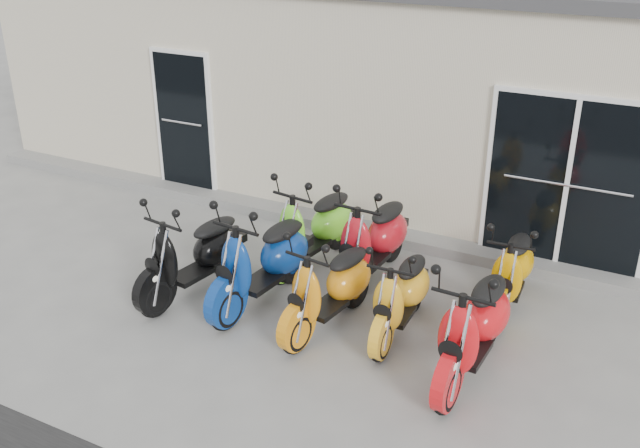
{
  "coord_description": "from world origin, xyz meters",
  "views": [
    {
      "loc": [
        3.63,
        -6.44,
        4.38
      ],
      "look_at": [
        0.0,
        0.6,
        0.75
      ],
      "focal_mm": 40.0,
      "sensor_mm": 36.0,
      "label": 1
    }
  ],
  "objects_px": {
    "scooter_front_orange_a": "(329,277)",
    "scooter_front_orange_b": "(401,286)",
    "scooter_front_black": "(192,244)",
    "scooter_back_green": "(313,217)",
    "scooter_front_red": "(475,315)",
    "scooter_back_red": "(373,230)",
    "scooter_front_blue": "(262,250)",
    "scooter_back_yellow": "(513,262)"
  },
  "relations": [
    {
      "from": "scooter_front_red",
      "to": "scooter_front_black",
      "type": "bearing_deg",
      "value": -177.99
    },
    {
      "from": "scooter_front_orange_a",
      "to": "scooter_back_red",
      "type": "relative_size",
      "value": 0.91
    },
    {
      "from": "scooter_back_green",
      "to": "scooter_front_red",
      "type": "bearing_deg",
      "value": -20.15
    },
    {
      "from": "scooter_front_orange_a",
      "to": "scooter_back_green",
      "type": "bearing_deg",
      "value": 132.88
    },
    {
      "from": "scooter_front_red",
      "to": "scooter_back_yellow",
      "type": "xyz_separation_m",
      "value": [
        0.03,
        1.49,
        -0.1
      ]
    },
    {
      "from": "scooter_front_red",
      "to": "scooter_back_green",
      "type": "bearing_deg",
      "value": 153.99
    },
    {
      "from": "scooter_back_yellow",
      "to": "scooter_front_orange_a",
      "type": "bearing_deg",
      "value": -144.29
    },
    {
      "from": "scooter_back_green",
      "to": "scooter_front_orange_a",
      "type": "bearing_deg",
      "value": -46.86
    },
    {
      "from": "scooter_front_black",
      "to": "scooter_front_red",
      "type": "distance_m",
      "value": 3.42
    },
    {
      "from": "scooter_front_orange_b",
      "to": "scooter_back_yellow",
      "type": "height_order",
      "value": "scooter_back_yellow"
    },
    {
      "from": "scooter_back_yellow",
      "to": "scooter_back_red",
      "type": "bearing_deg",
      "value": -178.83
    },
    {
      "from": "scooter_back_yellow",
      "to": "scooter_front_blue",
      "type": "bearing_deg",
      "value": -157.68
    },
    {
      "from": "scooter_front_black",
      "to": "scooter_back_green",
      "type": "distance_m",
      "value": 1.61
    },
    {
      "from": "scooter_front_black",
      "to": "scooter_back_red",
      "type": "bearing_deg",
      "value": 45.08
    },
    {
      "from": "scooter_front_orange_a",
      "to": "scooter_back_red",
      "type": "height_order",
      "value": "scooter_back_red"
    },
    {
      "from": "scooter_front_black",
      "to": "scooter_front_orange_a",
      "type": "xyz_separation_m",
      "value": [
        1.77,
        0.08,
        -0.03
      ]
    },
    {
      "from": "scooter_front_black",
      "to": "scooter_back_yellow",
      "type": "bearing_deg",
      "value": 31.1
    },
    {
      "from": "scooter_front_orange_a",
      "to": "scooter_front_orange_b",
      "type": "xyz_separation_m",
      "value": [
        0.74,
        0.25,
        -0.04
      ]
    },
    {
      "from": "scooter_front_black",
      "to": "scooter_front_blue",
      "type": "height_order",
      "value": "scooter_front_blue"
    },
    {
      "from": "scooter_front_red",
      "to": "scooter_front_orange_a",
      "type": "bearing_deg",
      "value": 178.31
    },
    {
      "from": "scooter_front_red",
      "to": "scooter_front_orange_b",
      "type": "bearing_deg",
      "value": 160.11
    },
    {
      "from": "scooter_front_orange_a",
      "to": "scooter_front_red",
      "type": "xyz_separation_m",
      "value": [
        1.65,
        -0.13,
        0.06
      ]
    },
    {
      "from": "scooter_front_orange_b",
      "to": "scooter_back_green",
      "type": "bearing_deg",
      "value": 146.21
    },
    {
      "from": "scooter_front_black",
      "to": "scooter_front_blue",
      "type": "relative_size",
      "value": 0.94
    },
    {
      "from": "scooter_front_orange_b",
      "to": "scooter_back_yellow",
      "type": "relative_size",
      "value": 0.99
    },
    {
      "from": "scooter_front_orange_b",
      "to": "scooter_front_blue",
      "type": "bearing_deg",
      "value": -176.99
    },
    {
      "from": "scooter_front_black",
      "to": "scooter_front_red",
      "type": "relative_size",
      "value": 0.96
    },
    {
      "from": "scooter_back_green",
      "to": "scooter_front_black",
      "type": "bearing_deg",
      "value": -115.82
    },
    {
      "from": "scooter_front_orange_b",
      "to": "scooter_front_black",
      "type": "bearing_deg",
      "value": -174.24
    },
    {
      "from": "scooter_front_blue",
      "to": "scooter_front_orange_b",
      "type": "distance_m",
      "value": 1.67
    },
    {
      "from": "scooter_back_green",
      "to": "scooter_back_red",
      "type": "height_order",
      "value": "scooter_back_red"
    },
    {
      "from": "scooter_front_orange_b",
      "to": "scooter_back_red",
      "type": "height_order",
      "value": "scooter_back_red"
    },
    {
      "from": "scooter_front_red",
      "to": "scooter_back_green",
      "type": "height_order",
      "value": "scooter_front_red"
    },
    {
      "from": "scooter_front_black",
      "to": "scooter_back_red",
      "type": "distance_m",
      "value": 2.19
    },
    {
      "from": "scooter_front_orange_b",
      "to": "scooter_front_red",
      "type": "distance_m",
      "value": 0.99
    },
    {
      "from": "scooter_front_black",
      "to": "scooter_front_red",
      "type": "xyz_separation_m",
      "value": [
        3.42,
        -0.05,
        0.03
      ]
    },
    {
      "from": "scooter_front_black",
      "to": "scooter_front_blue",
      "type": "xyz_separation_m",
      "value": [
        0.85,
        0.19,
        0.04
      ]
    },
    {
      "from": "scooter_front_blue",
      "to": "scooter_back_red",
      "type": "bearing_deg",
      "value": 56.91
    },
    {
      "from": "scooter_front_orange_a",
      "to": "scooter_back_green",
      "type": "xyz_separation_m",
      "value": [
        -0.85,
        1.25,
        0.04
      ]
    },
    {
      "from": "scooter_front_orange_a",
      "to": "scooter_back_green",
      "type": "distance_m",
      "value": 1.51
    },
    {
      "from": "scooter_front_blue",
      "to": "scooter_back_red",
      "type": "relative_size",
      "value": 1.02
    },
    {
      "from": "scooter_front_black",
      "to": "scooter_back_yellow",
      "type": "relative_size",
      "value": 1.12
    }
  ]
}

